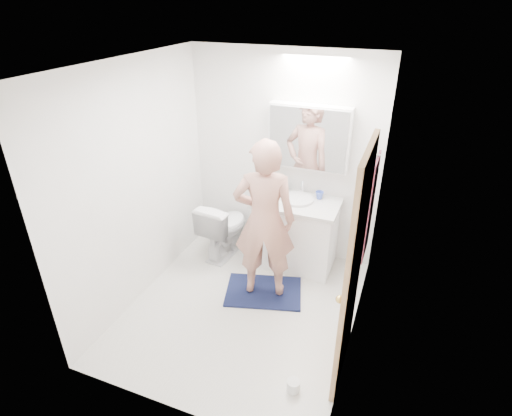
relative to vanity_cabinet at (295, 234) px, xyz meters
The scene contains 23 objects.
floor 1.07m from the vanity_cabinet, 104.87° to the right, with size 2.50×2.50×0.00m, color silver.
ceiling 2.24m from the vanity_cabinet, 104.87° to the right, with size 2.50×2.50×0.00m, color white.
wall_back 0.90m from the vanity_cabinet, 131.96° to the left, with size 2.50×2.50×0.00m, color white.
wall_front 2.37m from the vanity_cabinet, 96.60° to the right, with size 2.50×2.50×0.00m, color white.
wall_left 1.85m from the vanity_cabinet, 144.57° to the right, with size 2.50×2.50×0.00m, color white.
wall_right 1.52m from the vanity_cabinet, 48.84° to the right, with size 2.50×2.50×0.00m, color white.
vanity_cabinet is the anchor object (origin of this frame).
countertop 0.41m from the vanity_cabinet, 90.00° to the right, with size 0.95×0.58×0.04m, color silver.
sink_basin 0.45m from the vanity_cabinet, 90.00° to the left, with size 0.36×0.36×0.03m, color silver.
faucet 0.56m from the vanity_cabinet, 90.00° to the left, with size 0.02×0.02×0.16m, color silver.
medicine_cabinet 1.13m from the vanity_cabinet, 78.24° to the left, with size 0.88×0.14×0.70m, color white.
mirror_panel 1.12m from the vanity_cabinet, 71.94° to the left, with size 0.84×0.01×0.66m, color silver.
toilet 0.86m from the vanity_cabinet, behind, with size 0.41×0.71×0.73m, color white.
bath_rug 0.77m from the vanity_cabinet, 102.05° to the right, with size 0.80×0.55×0.02m, color #13163D.
person 0.84m from the vanity_cabinet, 102.05° to the right, with size 0.62×0.40×1.69m, color tan.
door 1.67m from the vanity_cabinet, 57.94° to the right, with size 0.04×0.80×2.00m, color #A47C52.
door_knob 1.88m from the vanity_cabinet, 64.11° to the right, with size 0.06×0.06×0.06m, color gold.
towel 1.16m from the vanity_cabinet, 26.80° to the right, with size 0.02×0.42×1.00m, color #13253C.
towel_hook 1.53m from the vanity_cabinet, 27.17° to the right, with size 0.02×0.02×0.07m, color silver.
soap_bottle_a 0.67m from the vanity_cabinet, 156.45° to the left, with size 0.10×0.10×0.25m, color #E4E393.
soap_bottle_b 0.59m from the vanity_cabinet, 139.98° to the left, with size 0.08×0.08×0.17m, color #5B9EC3.
toothbrush_cup 0.54m from the vanity_cabinet, 36.53° to the left, with size 0.09×0.09×0.09m, color #4562D0.
toilet_paper_roll 1.83m from the vanity_cabinet, 73.40° to the right, with size 0.11×0.11×0.10m, color white.
Camera 1 is at (1.31, -2.97, 2.88)m, focal length 28.71 mm.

